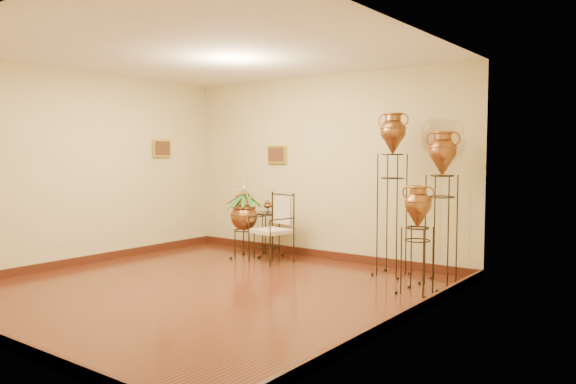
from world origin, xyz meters
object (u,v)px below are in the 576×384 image
Objects in this scene: planter_urn at (244,213)px; armchair at (271,228)px; side_table at (269,233)px; amphora_tall at (392,192)px; amphora_mid at (442,206)px.

armchair is (0.57, -0.04, -0.18)m from planter_urn.
side_table is (0.20, 0.36, -0.33)m from planter_urn.
side_table is (-2.20, 0.14, -0.75)m from amphora_tall.
amphora_mid is at bearing -6.50° from amphora_tall.
planter_urn reaches higher than side_table.
side_table is at bearing 175.57° from amphora_mid.
armchair is at bearing -47.78° from side_table.
amphora_tall is 2.50× the size of side_table.
amphora_tall is 2.33m from side_table.
amphora_mid reaches higher than armchair.
amphora_tall is at bearing 19.80° from armchair.
amphora_mid is at bearing 2.53° from planter_urn.
planter_urn is 1.22× the size of armchair.
planter_urn is at bearing -174.79° from amphora_tall.
amphora_tall is at bearing 5.21° from planter_urn.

